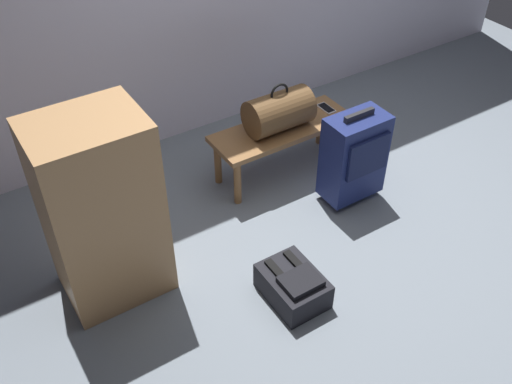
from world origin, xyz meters
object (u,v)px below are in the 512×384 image
at_px(cell_phone, 326,108).
at_px(duffel_bag_brown, 279,111).
at_px(suitcase_upright_navy, 354,156).
at_px(backpack_dark, 293,285).
at_px(bench, 282,133).
at_px(side_cabinet, 102,212).

bearing_deg(cell_phone, duffel_bag_brown, -177.10).
distance_m(suitcase_upright_navy, backpack_dark, 1.00).
bearing_deg(backpack_dark, duffel_bag_brown, 60.18).
distance_m(bench, side_cabinet, 1.46).
xyz_separation_m(duffel_bag_brown, backpack_dark, (-0.57, -0.99, -0.41)).
xyz_separation_m(bench, duffel_bag_brown, (-0.03, -0.00, 0.19)).
bearing_deg(duffel_bag_brown, bench, 0.00).
relative_size(bench, suitcase_upright_navy, 1.50).
relative_size(cell_phone, suitcase_upright_navy, 0.22).
bearing_deg(bench, backpack_dark, -121.29).
height_order(cell_phone, side_cabinet, side_cabinet).
bearing_deg(suitcase_upright_navy, backpack_dark, -148.65).
bearing_deg(duffel_bag_brown, suitcase_upright_navy, -62.39).
height_order(duffel_bag_brown, suitcase_upright_navy, duffel_bag_brown).
bearing_deg(backpack_dark, cell_phone, 45.59).
xyz_separation_m(bench, suitcase_upright_navy, (0.22, -0.49, 0.03)).
bearing_deg(suitcase_upright_navy, side_cabinet, 175.63).
xyz_separation_m(bench, cell_phone, (0.39, 0.02, 0.06)).
bearing_deg(bench, side_cabinet, -165.27).
height_order(bench, duffel_bag_brown, duffel_bag_brown).
bearing_deg(bench, cell_phone, 3.16).
bearing_deg(duffel_bag_brown, side_cabinet, -164.91).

